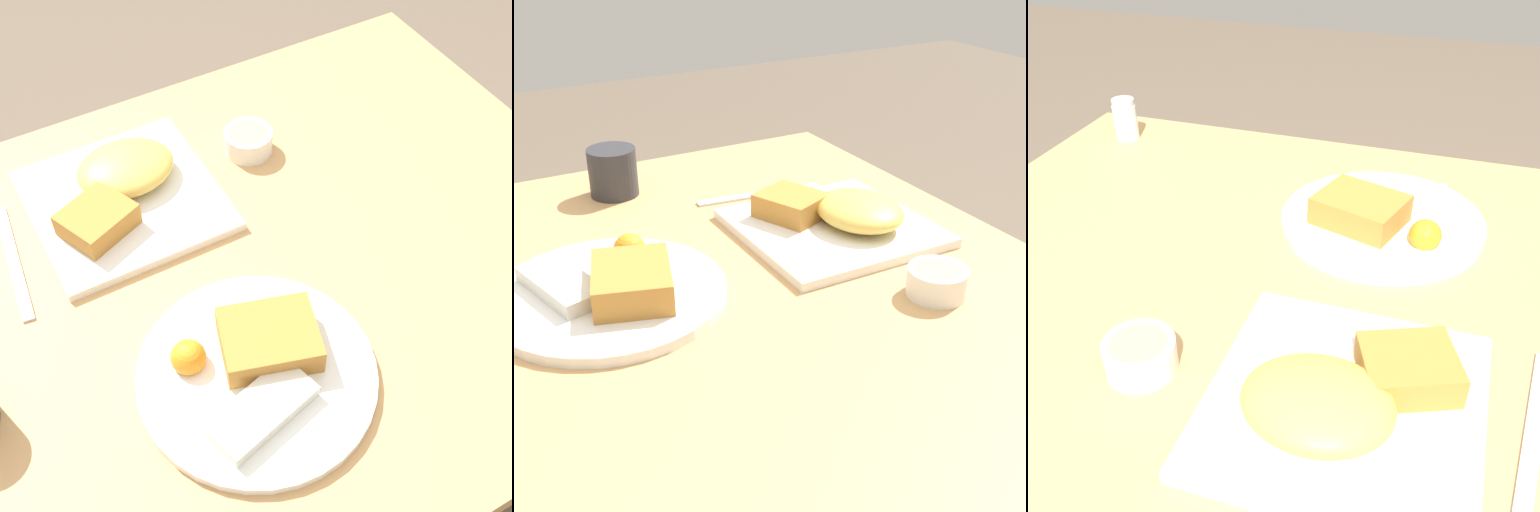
% 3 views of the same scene
% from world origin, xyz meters
% --- Properties ---
extents(dining_table, '(1.08, 0.84, 0.71)m').
position_xyz_m(dining_table, '(0.00, 0.00, 0.63)').
color(dining_table, tan).
rests_on(dining_table, ground_plane).
extents(plate_square_near, '(0.27, 0.27, 0.06)m').
position_xyz_m(plate_square_near, '(0.11, -0.20, 0.73)').
color(plate_square_near, white).
rests_on(plate_square_near, dining_table).
extents(plate_oval_far, '(0.29, 0.29, 0.05)m').
position_xyz_m(plate_oval_far, '(0.08, 0.15, 0.72)').
color(plate_oval_far, white).
rests_on(plate_oval_far, dining_table).
extents(sauce_ramekin, '(0.08, 0.08, 0.04)m').
position_xyz_m(sauce_ramekin, '(-0.11, -0.21, 0.73)').
color(sauce_ramekin, white).
rests_on(sauce_ramekin, dining_table).
extents(butter_knife, '(0.04, 0.21, 0.00)m').
position_xyz_m(butter_knife, '(0.29, -0.17, 0.71)').
color(butter_knife, silver).
rests_on(butter_knife, dining_table).
extents(coffee_mug, '(0.08, 0.08, 0.08)m').
position_xyz_m(coffee_mug, '(0.41, 0.04, 0.75)').
color(coffee_mug, '#2D2D33').
rests_on(coffee_mug, dining_table).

